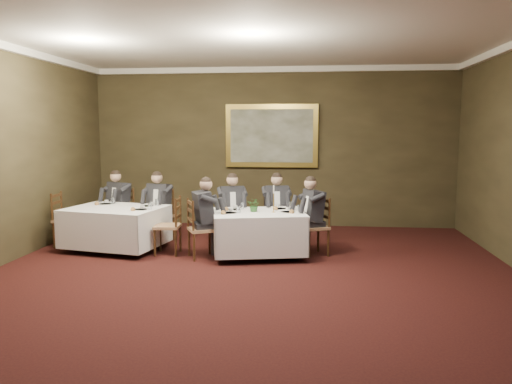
% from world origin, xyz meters
% --- Properties ---
extents(ground, '(10.00, 10.00, 0.00)m').
position_xyz_m(ground, '(0.00, 0.00, 0.00)').
color(ground, black).
rests_on(ground, ground).
extents(ceiling, '(8.00, 10.00, 0.10)m').
position_xyz_m(ceiling, '(0.00, 0.00, 3.50)').
color(ceiling, silver).
rests_on(ceiling, back_wall).
extents(back_wall, '(8.00, 0.10, 3.50)m').
position_xyz_m(back_wall, '(0.00, 5.00, 1.75)').
color(back_wall, '#2E2617').
rests_on(back_wall, ground).
extents(crown_molding, '(8.00, 10.00, 0.12)m').
position_xyz_m(crown_molding, '(0.00, 0.00, 3.44)').
color(crown_molding, white).
rests_on(crown_molding, back_wall).
extents(table_main, '(1.75, 1.47, 0.67)m').
position_xyz_m(table_main, '(-0.01, 2.15, 0.45)').
color(table_main, black).
rests_on(table_main, ground).
extents(table_second, '(1.85, 1.54, 0.67)m').
position_xyz_m(table_second, '(-2.60, 2.33, 0.45)').
color(table_second, black).
rests_on(table_second, ground).
extents(chair_main_backleft, '(0.55, 0.53, 1.00)m').
position_xyz_m(chair_main_backleft, '(-0.58, 2.83, 0.28)').
color(chair_main_backleft, '#98714D').
rests_on(chair_main_backleft, ground).
extents(diner_main_backleft, '(0.53, 0.58, 1.35)m').
position_xyz_m(diner_main_backleft, '(-0.58, 2.82, 0.51)').
color(diner_main_backleft, black).
rests_on(diner_main_backleft, chair_main_backleft).
extents(chair_main_backright, '(0.51, 0.50, 1.00)m').
position_xyz_m(chair_main_backright, '(0.22, 3.00, 0.28)').
color(chair_main_backright, '#98714D').
rests_on(chair_main_backright, ground).
extents(diner_main_backright, '(0.49, 0.55, 1.35)m').
position_xyz_m(diner_main_backright, '(0.22, 2.99, 0.51)').
color(diner_main_backright, black).
rests_on(diner_main_backright, chair_main_backright).
extents(chair_main_endleft, '(0.57, 0.58, 1.00)m').
position_xyz_m(chair_main_endleft, '(-0.96, 1.94, 0.28)').
color(chair_main_endleft, '#98714D').
rests_on(chair_main_endleft, ground).
extents(diner_main_endleft, '(0.61, 0.57, 1.35)m').
position_xyz_m(diner_main_endleft, '(-0.95, 1.95, 0.51)').
color(diner_main_endleft, black).
rests_on(diner_main_endleft, chair_main_endleft).
extents(chair_main_endright, '(0.57, 0.58, 1.00)m').
position_xyz_m(chair_main_endright, '(0.93, 2.35, 0.28)').
color(chair_main_endright, '#98714D').
rests_on(chair_main_endright, ground).
extents(diner_main_endright, '(0.61, 0.57, 1.35)m').
position_xyz_m(diner_main_endright, '(0.92, 2.35, 0.51)').
color(diner_main_endright, black).
rests_on(diner_main_endright, chair_main_endright).
extents(chair_sec_backleft, '(0.57, 0.56, 1.00)m').
position_xyz_m(chair_sec_backleft, '(-2.87, 3.24, 0.28)').
color(chair_sec_backleft, '#98714D').
rests_on(chair_sec_backleft, ground).
extents(diner_sec_backleft, '(0.56, 0.60, 1.35)m').
position_xyz_m(diner_sec_backleft, '(-2.87, 3.23, 0.51)').
color(diner_sec_backleft, black).
rests_on(diner_sec_backleft, chair_sec_backleft).
extents(chair_sec_backright, '(0.52, 0.50, 1.00)m').
position_xyz_m(chair_sec_backright, '(-2.01, 3.08, 0.28)').
color(chair_sec_backright, '#98714D').
rests_on(chair_sec_backright, ground).
extents(diner_sec_backright, '(0.49, 0.55, 1.35)m').
position_xyz_m(diner_sec_backright, '(-2.01, 3.06, 0.51)').
color(diner_sec_backright, black).
rests_on(diner_sec_backright, chair_sec_backright).
extents(chair_sec_endright, '(0.44, 0.46, 1.00)m').
position_xyz_m(chair_sec_endright, '(-1.58, 2.14, 0.28)').
color(chair_sec_endright, '#98714D').
rests_on(chair_sec_endright, ground).
extents(chair_sec_endleft, '(0.43, 0.45, 1.00)m').
position_xyz_m(chair_sec_endleft, '(-3.62, 2.53, 0.28)').
color(chair_sec_endleft, '#98714D').
rests_on(chair_sec_endleft, ground).
extents(centerpiece, '(0.27, 0.26, 0.24)m').
position_xyz_m(centerpiece, '(-0.09, 2.16, 0.89)').
color(centerpiece, '#2D5926').
rests_on(centerpiece, table_main).
extents(candlestick, '(0.07, 0.07, 0.47)m').
position_xyz_m(candlestick, '(0.24, 2.13, 0.94)').
color(candlestick, gold).
rests_on(candlestick, table_main).
extents(place_setting_table_main, '(0.33, 0.31, 0.14)m').
position_xyz_m(place_setting_table_main, '(-0.43, 2.40, 0.80)').
color(place_setting_table_main, white).
rests_on(place_setting_table_main, table_main).
extents(place_setting_table_second, '(0.33, 0.31, 0.14)m').
position_xyz_m(place_setting_table_second, '(-2.91, 2.78, 0.80)').
color(place_setting_table_second, white).
rests_on(place_setting_table_second, table_second).
extents(painting, '(2.04, 0.09, 1.38)m').
position_xyz_m(painting, '(-0.01, 4.94, 2.00)').
color(painting, gold).
rests_on(painting, back_wall).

